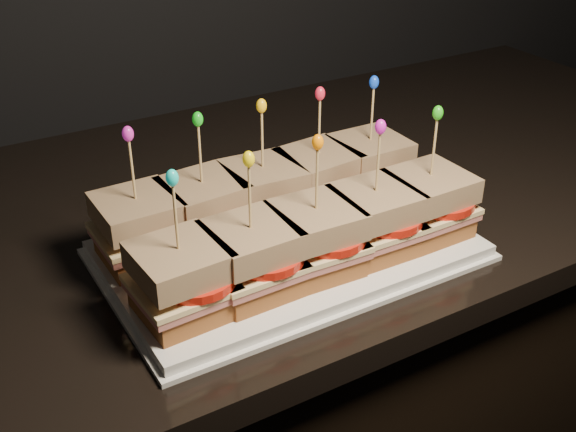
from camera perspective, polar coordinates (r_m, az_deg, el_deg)
granite_slab at (r=0.91m, az=-19.12°, el=-3.54°), size 2.20×0.69×0.03m
platter at (r=0.84m, az=0.00°, el=-2.73°), size 0.41×0.25×0.02m
platter_rim at (r=0.84m, az=0.00°, el=-3.07°), size 0.42×0.26×0.01m
sandwich_0_bread_bot at (r=0.82m, az=-11.50°, el=-2.54°), size 0.08×0.08×0.02m
sandwich_0_ham at (r=0.81m, az=-11.60°, el=-1.61°), size 0.09×0.09×0.01m
sandwich_0_cheese at (r=0.81m, az=-11.65°, el=-1.19°), size 0.09×0.09×0.01m
sandwich_0_tomato at (r=0.80m, az=-10.76°, el=-0.70°), size 0.08×0.08×0.01m
sandwich_0_bread_top at (r=0.80m, az=-11.84°, el=0.45°), size 0.09×0.09×0.03m
sandwich_0_pick at (r=0.78m, az=-12.18°, el=3.31°), size 0.00×0.00×0.09m
sandwich_0_frill at (r=0.76m, az=-12.54°, el=6.36°), size 0.01×0.01×0.02m
sandwich_1_bread_bot at (r=0.84m, az=-6.57°, el=-1.14°), size 0.09×0.09×0.02m
sandwich_1_ham at (r=0.84m, az=-6.63°, el=-0.23°), size 0.10×0.09×0.01m
sandwich_1_cheese at (r=0.83m, az=-6.66°, el=0.19°), size 0.10×0.10×0.01m
sandwich_1_tomato at (r=0.83m, az=-5.76°, el=0.68°), size 0.08×0.08×0.01m
sandwich_1_bread_top at (r=0.82m, az=-6.76°, el=1.80°), size 0.09×0.09×0.03m
sandwich_1_pick at (r=0.80m, az=-6.95°, el=4.62°), size 0.00×0.00×0.09m
sandwich_1_frill at (r=0.78m, az=-7.15°, el=7.60°), size 0.01×0.01×0.02m
sandwich_2_bread_bot at (r=0.87m, az=-1.94°, el=0.18°), size 0.09×0.09×0.02m
sandwich_2_ham at (r=0.87m, az=-1.96°, el=1.08°), size 0.10×0.09×0.01m
sandwich_2_cheese at (r=0.86m, az=-1.97°, el=1.48°), size 0.10×0.10×0.01m
sandwich_2_tomato at (r=0.86m, az=-1.08°, el=1.96°), size 0.08×0.08×0.01m
sandwich_2_bread_top at (r=0.85m, az=-2.00°, el=3.06°), size 0.09×0.09×0.03m
sandwich_2_pick at (r=0.83m, az=-2.05°, el=5.80°), size 0.00×0.00×0.09m
sandwich_2_frill at (r=0.81m, az=-2.11°, el=8.70°), size 0.01×0.01×0.02m
sandwich_3_bread_bot at (r=0.91m, az=2.36°, el=1.40°), size 0.09×0.09×0.02m
sandwich_3_ham at (r=0.90m, az=2.38°, el=2.28°), size 0.10×0.10×0.01m
sandwich_3_cheese at (r=0.90m, az=2.39°, el=2.67°), size 0.10×0.10×0.01m
sandwich_3_tomato at (r=0.90m, az=3.25°, el=3.13°), size 0.08×0.08×0.01m
sandwich_3_bread_top at (r=0.89m, az=2.42°, el=4.20°), size 0.09×0.09×0.03m
sandwich_3_pick at (r=0.87m, az=2.49°, el=6.85°), size 0.00×0.00×0.09m
sandwich_3_frill at (r=0.85m, az=2.55°, el=9.65°), size 0.01×0.01×0.02m
sandwich_4_bread_bot at (r=0.95m, az=6.32°, el=2.53°), size 0.08×0.08×0.02m
sandwich_4_ham at (r=0.94m, az=6.38°, el=3.37°), size 0.09×0.09×0.01m
sandwich_4_cheese at (r=0.94m, az=6.40°, el=3.76°), size 0.09×0.09×0.01m
sandwich_4_tomato at (r=0.94m, az=7.24°, el=4.19°), size 0.08×0.08×0.01m
sandwich_4_bread_top at (r=0.93m, az=6.49°, el=5.23°), size 0.09×0.09×0.03m
sandwich_4_pick at (r=0.91m, az=6.65°, el=7.78°), size 0.00×0.00×0.09m
sandwich_4_frill at (r=0.89m, az=6.82°, el=10.46°), size 0.01×0.01×0.02m
sandwich_5_bread_bot at (r=0.73m, az=-8.28°, el=-6.77°), size 0.09×0.09×0.02m
sandwich_5_ham at (r=0.72m, az=-8.37°, el=-5.78°), size 0.10×0.09×0.01m
sandwich_5_cheese at (r=0.72m, az=-8.41°, el=-5.32°), size 0.10×0.10×0.01m
sandwich_5_tomato at (r=0.71m, az=-7.37°, el=-4.80°), size 0.08×0.08×0.01m
sandwich_5_bread_top at (r=0.70m, az=-8.57°, el=-3.55°), size 0.09×0.09×0.03m
sandwich_5_pick at (r=0.68m, az=-8.84°, el=-0.40°), size 0.00×0.00×0.09m
sandwich_5_frill at (r=0.66m, az=-9.14°, el=3.00°), size 0.01×0.01×0.02m
sandwich_6_bread_bot at (r=0.75m, az=-2.85°, el=-5.05°), size 0.09×0.09×0.02m
sandwich_6_ham at (r=0.75m, az=-2.88°, el=-4.07°), size 0.09×0.09×0.01m
sandwich_6_cheese at (r=0.74m, az=-2.89°, el=-3.62°), size 0.10×0.09×0.01m
sandwich_6_tomato at (r=0.74m, az=-1.86°, el=-3.10°), size 0.08×0.08×0.01m
sandwich_6_bread_top at (r=0.73m, az=-2.94°, el=-1.88°), size 0.09×0.09×0.03m
sandwich_6_pick at (r=0.71m, az=-3.03°, el=1.20°), size 0.00×0.00×0.09m
sandwich_6_frill at (r=0.69m, az=-3.13°, el=4.51°), size 0.01×0.01×0.02m
sandwich_7_bread_bot at (r=0.79m, az=2.16°, el=-3.42°), size 0.09×0.09×0.02m
sandwich_7_ham at (r=0.78m, az=2.18°, el=-2.46°), size 0.09×0.09×0.01m
sandwich_7_cheese at (r=0.77m, az=2.19°, el=-2.02°), size 0.10×0.09×0.01m
sandwich_7_tomato at (r=0.77m, az=3.19°, el=-1.51°), size 0.08×0.08×0.01m
sandwich_7_bread_top at (r=0.76m, az=2.23°, el=-0.33°), size 0.09×0.09×0.03m
sandwich_7_pick at (r=0.74m, az=2.29°, el=2.66°), size 0.00×0.00×0.09m
sandwich_7_frill at (r=0.72m, az=2.36°, el=5.85°), size 0.01×0.01×0.02m
sandwich_8_bread_bot at (r=0.83m, az=6.72°, el=-1.90°), size 0.08×0.08×0.02m
sandwich_8_ham at (r=0.82m, az=6.78°, el=-0.97°), size 0.09×0.09×0.01m
sandwich_8_cheese at (r=0.81m, az=6.81°, el=-0.55°), size 0.09×0.09×0.01m
sandwich_8_tomato at (r=0.81m, az=7.77°, el=-0.06°), size 0.08×0.08×0.01m
sandwich_8_bread_top at (r=0.80m, az=6.92°, el=1.09°), size 0.09×0.09×0.03m
sandwich_8_pick at (r=0.78m, az=7.12°, el=3.95°), size 0.00×0.00×0.09m
sandwich_8_frill at (r=0.76m, az=7.32°, el=7.00°), size 0.01×0.01×0.02m
sandwich_9_bread_bot at (r=0.87m, az=10.84°, el=-0.52°), size 0.08×0.08×0.02m
sandwich_9_ham at (r=0.86m, az=10.94°, el=0.38°), size 0.09×0.09×0.01m
sandwich_9_cheese at (r=0.86m, az=10.98°, el=0.79°), size 0.09×0.09×0.01m
sandwich_9_tomato at (r=0.86m, az=11.89°, el=1.25°), size 0.08×0.08×0.01m
sandwich_9_bread_top at (r=0.85m, az=11.15°, el=2.35°), size 0.09×0.09×0.03m
sandwich_9_pick at (r=0.83m, az=11.44°, el=5.09°), size 0.00×0.00×0.09m
sandwich_9_frill at (r=0.81m, az=11.76°, el=7.99°), size 0.01×0.01×0.02m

